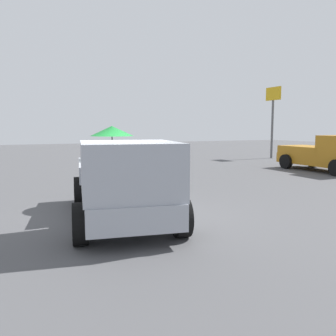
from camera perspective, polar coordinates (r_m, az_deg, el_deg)
name	(u,v)px	position (r m, az deg, el deg)	size (l,w,h in m)	color
ground_plane	(122,218)	(8.67, -7.49, -8.05)	(80.00, 80.00, 0.00)	#4C4C4F
pickup_truck_main	(123,181)	(8.07, -7.26, -2.13)	(5.31, 2.99, 2.22)	black
pickup_truck_red	(327,154)	(19.04, 24.42, 2.08)	(4.83, 2.22, 1.80)	black
motel_sign	(273,108)	(25.95, 16.62, 9.25)	(1.40, 0.16, 4.95)	#59595B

